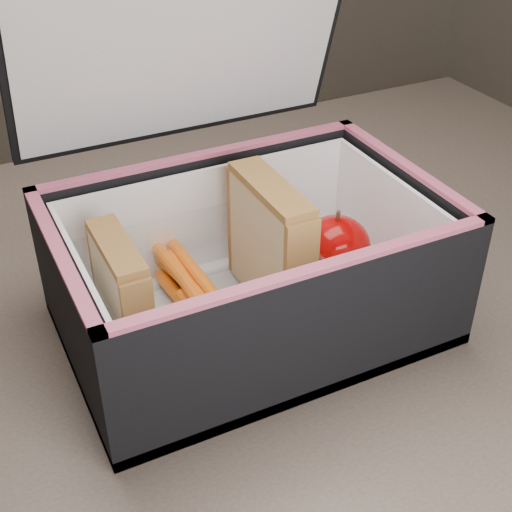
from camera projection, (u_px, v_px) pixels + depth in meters
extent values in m
cube|color=brown|center=(205.00, 333.00, 0.65)|extent=(1.20, 0.80, 0.03)
cube|color=#382D26|center=(413.00, 293.00, 1.32)|extent=(0.05, 0.05, 0.72)
cube|color=black|center=(182.00, 41.00, 0.62)|extent=(0.31, 0.07, 0.19)
cube|color=#DAB68A|center=(114.00, 299.00, 0.56)|extent=(0.01, 0.09, 0.09)
cube|color=#C25F64|center=(123.00, 301.00, 0.57)|extent=(0.01, 0.08, 0.08)
cube|color=#DAB68A|center=(131.00, 294.00, 0.57)|extent=(0.01, 0.09, 0.09)
cube|color=olive|center=(116.00, 247.00, 0.54)|extent=(0.02, 0.09, 0.01)
cube|color=#DAB68A|center=(261.00, 249.00, 0.61)|extent=(0.01, 0.10, 0.11)
cube|color=#C25F64|center=(270.00, 251.00, 0.61)|extent=(0.01, 0.10, 0.10)
cube|color=#DAB68A|center=(279.00, 244.00, 0.61)|extent=(0.01, 0.10, 0.11)
cube|color=olive|center=(271.00, 188.00, 0.58)|extent=(0.03, 0.10, 0.01)
cylinder|color=#E74E1A|center=(194.00, 294.00, 0.63)|extent=(0.03, 0.10, 0.01)
cylinder|color=#E74E1A|center=(208.00, 324.00, 0.58)|extent=(0.02, 0.10, 0.01)
cylinder|color=#E74E1A|center=(193.00, 269.00, 0.63)|extent=(0.01, 0.10, 0.01)
cylinder|color=#E74E1A|center=(183.00, 302.00, 0.62)|extent=(0.02, 0.10, 0.01)
cylinder|color=#E74E1A|center=(207.00, 326.00, 0.58)|extent=(0.02, 0.10, 0.01)
cylinder|color=#E74E1A|center=(180.00, 275.00, 0.62)|extent=(0.02, 0.10, 0.01)
cylinder|color=#E74E1A|center=(208.00, 327.00, 0.60)|extent=(0.03, 0.10, 0.01)
cylinder|color=#E74E1A|center=(188.00, 283.00, 0.63)|extent=(0.03, 0.10, 0.01)
cylinder|color=#E74E1A|center=(187.00, 284.00, 0.61)|extent=(0.01, 0.10, 0.01)
cube|color=white|center=(339.00, 275.00, 0.67)|extent=(0.08, 0.08, 0.01)
ellipsoid|color=#8C0005|center=(336.00, 247.00, 0.65)|extent=(0.08, 0.08, 0.06)
cylinder|color=#4A311A|center=(338.00, 216.00, 0.63)|extent=(0.01, 0.01, 0.01)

